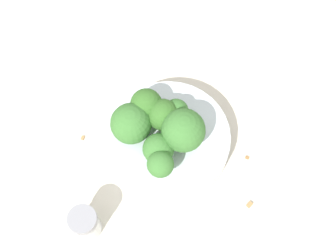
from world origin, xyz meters
name	(u,v)px	position (x,y,z in m)	size (l,w,h in m)	color
ground_plane	(168,147)	(0.00, 0.00, 0.00)	(3.00, 3.00, 0.00)	beige
bowl	(168,142)	(0.00, 0.00, 0.02)	(0.17, 0.17, 0.04)	silver
broccoli_floret_0	(179,113)	(-0.03, 0.00, 0.07)	(0.03, 0.03, 0.04)	#7A9E5B
broccoli_floret_1	(184,130)	(0.00, 0.02, 0.08)	(0.06, 0.06, 0.07)	#84AD66
broccoli_floret_2	(158,149)	(0.03, 0.00, 0.07)	(0.04, 0.04, 0.05)	#84AD66
broccoli_floret_3	(146,105)	(-0.02, -0.04, 0.07)	(0.04, 0.04, 0.05)	#7A9E5B
broccoli_floret_4	(163,116)	(-0.01, -0.01, 0.07)	(0.04, 0.04, 0.05)	#8EB770
broccoli_floret_5	(160,165)	(0.05, 0.01, 0.07)	(0.03, 0.03, 0.05)	#8EB770
broccoli_floret_6	(131,124)	(0.01, -0.05, 0.07)	(0.05, 0.05, 0.05)	#7A9E5B
pepper_shaker	(85,223)	(0.15, -0.05, 0.03)	(0.04, 0.04, 0.06)	silver
almond_crumb_0	(247,157)	(-0.03, 0.11, 0.00)	(0.01, 0.00, 0.01)	olive
almond_crumb_1	(250,204)	(0.03, 0.13, 0.00)	(0.01, 0.01, 0.01)	#AD7F4C
almond_crumb_2	(170,86)	(-0.09, -0.04, 0.00)	(0.01, 0.00, 0.01)	olive
almond_crumb_3	(83,138)	(0.04, -0.12, 0.00)	(0.01, 0.00, 0.01)	#AD7F4C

